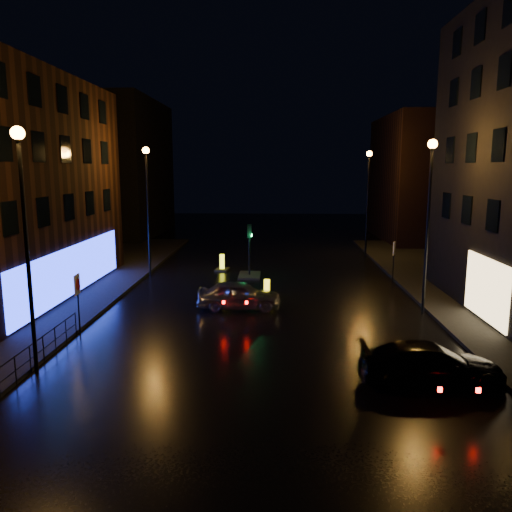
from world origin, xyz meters
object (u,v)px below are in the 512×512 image
object	(u,v)px
dark_sedan	(431,365)
road_sign_right	(394,252)
traffic_signal	(249,269)
road_sign_left	(78,290)
silver_hatchback	(239,295)
bollard_near	(267,294)
bollard_far	(222,267)

from	to	relation	value
dark_sedan	road_sign_right	world-z (taller)	road_sign_right
dark_sedan	road_sign_right	size ratio (longest dim) A/B	1.87
traffic_signal	road_sign_left	distance (m)	13.67
silver_hatchback	bollard_near	bearing A→B (deg)	-34.97
silver_hatchback	bollard_near	world-z (taller)	silver_hatchback
bollard_far	bollard_near	bearing A→B (deg)	-60.36
bollard_near	traffic_signal	bearing A→B (deg)	118.94
bollard_far	road_sign_right	xyz separation A→B (m)	(11.11, -3.04, 1.64)
traffic_signal	bollard_near	size ratio (longest dim) A/B	2.45
dark_sedan	road_sign_right	xyz separation A→B (m)	(2.28, 15.29, 1.20)
bollard_near	road_sign_right	distance (m)	9.21
traffic_signal	road_sign_right	distance (m)	9.27
dark_sedan	road_sign_left	xyz separation A→B (m)	(-13.52, 4.58, 1.27)
road_sign_right	road_sign_left	bearing A→B (deg)	55.48
silver_hatchback	road_sign_right	distance (m)	11.38
traffic_signal	bollard_near	world-z (taller)	traffic_signal
bollard_far	silver_hatchback	bearing A→B (deg)	-72.54
dark_sedan	road_sign_left	world-z (taller)	road_sign_left
dark_sedan	road_sign_right	bearing A→B (deg)	-8.74
traffic_signal	dark_sedan	xyz separation A→B (m)	(6.82, -16.42, 0.18)
road_sign_left	dark_sedan	bearing A→B (deg)	-23.77
traffic_signal	bollard_near	distance (m)	5.80
dark_sedan	bollard_near	bearing A→B (deg)	27.10
bollard_near	bollard_far	size ratio (longest dim) A/B	1.02
traffic_signal	dark_sedan	distance (m)	17.78
dark_sedan	bollard_far	world-z (taller)	dark_sedan
bollard_far	road_sign_left	distance (m)	14.63
bollard_far	road_sign_right	size ratio (longest dim) A/B	0.55
traffic_signal	road_sign_right	bearing A→B (deg)	-7.03
silver_hatchback	road_sign_right	size ratio (longest dim) A/B	1.67
silver_hatchback	dark_sedan	bearing A→B (deg)	-142.41
traffic_signal	silver_hatchback	bearing A→B (deg)	-90.93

